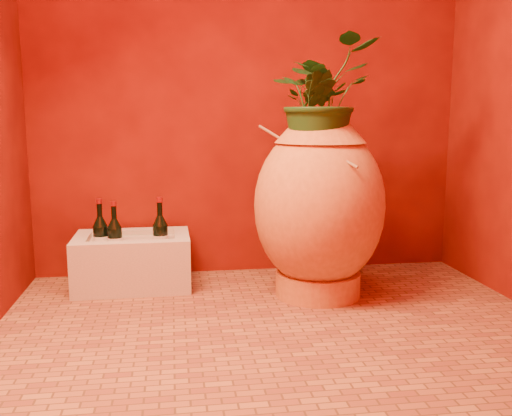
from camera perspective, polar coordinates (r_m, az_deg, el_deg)
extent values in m
plane|color=brown|center=(2.56, 2.36, -12.08)|extent=(2.50, 2.50, 0.00)
cube|color=#510904|center=(3.39, -0.74, 14.67)|extent=(2.50, 0.02, 2.50)
cylinder|color=#CD7E3A|center=(3.02, 6.19, -7.50)|extent=(0.57, 0.57, 0.13)
ellipsoid|color=#CD7E3A|center=(2.93, 6.33, 0.17)|extent=(0.87, 0.87, 0.84)
cone|color=#CD7E3A|center=(2.90, 6.47, 7.76)|extent=(0.60, 0.60, 0.13)
torus|color=#CD7E3A|center=(2.89, 6.49, 9.21)|extent=(0.37, 0.37, 0.05)
cylinder|color=olive|center=(2.83, 5.11, 5.36)|extent=(0.45, 0.27, 0.29)
cylinder|color=olive|center=(2.78, 6.67, 6.01)|extent=(0.25, 0.39, 0.17)
cylinder|color=olive|center=(2.85, 8.81, 6.41)|extent=(0.09, 0.36, 0.23)
cube|color=beige|center=(3.21, -12.22, -5.45)|extent=(0.62, 0.42, 0.26)
cube|color=beige|center=(3.34, -12.12, -2.32)|extent=(0.62, 0.09, 0.03)
cube|color=beige|center=(3.01, -12.52, -3.61)|extent=(0.62, 0.09, 0.03)
cube|color=beige|center=(3.20, -17.10, -3.02)|extent=(0.08, 0.26, 0.03)
cube|color=beige|center=(3.16, -7.45, -2.82)|extent=(0.08, 0.26, 0.03)
cylinder|color=black|center=(3.13, -13.90, -3.61)|extent=(0.08, 0.08, 0.18)
cone|color=black|center=(3.10, -13.98, -1.51)|extent=(0.08, 0.08, 0.05)
cylinder|color=black|center=(3.09, -14.03, -0.40)|extent=(0.03, 0.03, 0.07)
cylinder|color=maroon|center=(3.09, -14.06, 0.43)|extent=(0.03, 0.03, 0.03)
cylinder|color=silver|center=(3.13, -13.90, -3.61)|extent=(0.08, 0.08, 0.08)
cylinder|color=black|center=(3.11, -9.51, -3.44)|extent=(0.08, 0.08, 0.19)
cone|color=black|center=(3.08, -9.57, -1.23)|extent=(0.08, 0.08, 0.05)
cylinder|color=black|center=(3.07, -9.61, -0.06)|extent=(0.03, 0.03, 0.07)
cylinder|color=maroon|center=(3.07, -9.63, 0.82)|extent=(0.03, 0.03, 0.03)
cylinder|color=silver|center=(3.11, -9.51, -3.44)|extent=(0.08, 0.08, 0.09)
cylinder|color=black|center=(3.17, -15.24, -3.44)|extent=(0.08, 0.08, 0.19)
cone|color=black|center=(3.14, -15.33, -1.31)|extent=(0.08, 0.08, 0.05)
cylinder|color=black|center=(3.13, -15.38, -0.18)|extent=(0.03, 0.03, 0.07)
cylinder|color=maroon|center=(3.13, -15.42, 0.67)|extent=(0.03, 0.03, 0.03)
cylinder|color=silver|center=(3.17, -15.24, -3.44)|extent=(0.08, 0.08, 0.08)
cylinder|color=#B17128|center=(3.38, 6.28, 5.14)|extent=(0.03, 0.16, 0.03)
cylinder|color=#B17128|center=(3.31, 6.61, 4.27)|extent=(0.02, 0.02, 0.09)
torus|color=#B17128|center=(3.38, 6.30, 6.08)|extent=(0.08, 0.01, 0.08)
cylinder|color=#B17128|center=(3.38, 6.29, 5.61)|extent=(0.01, 0.01, 0.06)
imported|color=#183F16|center=(2.90, 6.47, 10.91)|extent=(0.69, 0.66, 0.59)
imported|color=#183F16|center=(2.85, 5.68, 9.54)|extent=(0.26, 0.24, 0.40)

